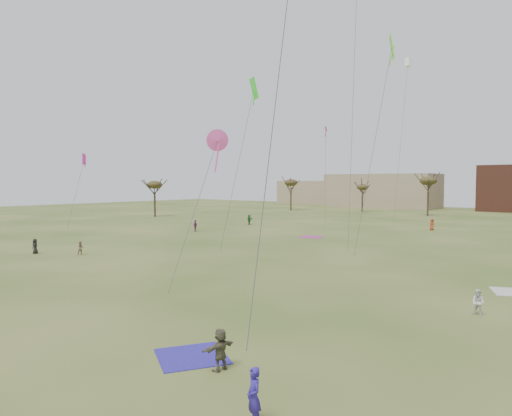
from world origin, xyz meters
The scene contains 15 objects.
ground centered at (0.00, 0.00, 0.00)m, with size 260.00×260.00×0.00m, color #2C4A17.
flyer_near_right centered at (15.11, -6.71, 0.93)m, with size 0.68×0.45×1.86m, color #2F2095.
spectator_fore_b centered at (-20.75, 8.42, 0.74)m, with size 0.71×0.56×1.47m, color #9E7F64.
spectator_fore_c centered at (11.33, -4.23, 0.86)m, with size 1.60×0.51×1.73m, color brown.
flyer_mid_a centered at (-25.35, 5.84, 0.80)m, with size 0.78×0.51×1.60m, color black.
spectator_mid_d centered at (-28.41, 32.09, 0.91)m, with size 1.06×0.44×1.82m, color #923C7E.
spectator_mid_e centered at (17.38, 10.77, 0.74)m, with size 0.72×0.56×1.49m, color white.
flyer_far_a centered at (-29.41, 46.29, 0.90)m, with size 1.67×0.53×1.80m, color #20612D.
flyer_far_b centered at (-0.71, 57.09, 0.91)m, with size 0.89×0.58×1.81m, color #A83B1C.
blanket_blue centered at (9.33, -3.93, 0.00)m, with size 2.90×2.90×0.03m, color #2D249D.
blanket_plum centered at (-10.60, 37.23, 0.00)m, with size 3.01×3.01×0.03m, color #A93488.
kites_aloft centered at (-0.25, 29.49, 22.21)m, with size 72.35×67.06×27.88m.
tree_line centered at (-2.85, 79.12, 7.09)m, with size 117.44×49.32×8.91m.
building_tan centered at (-35.00, 115.00, 5.00)m, with size 32.00×14.00×10.00m, color #937F60.
building_tan_west centered at (-65.00, 122.00, 4.00)m, with size 20.00×12.00×8.00m, color #937F60.
Camera 1 is at (24.15, -17.71, 7.63)m, focal length 32.83 mm.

